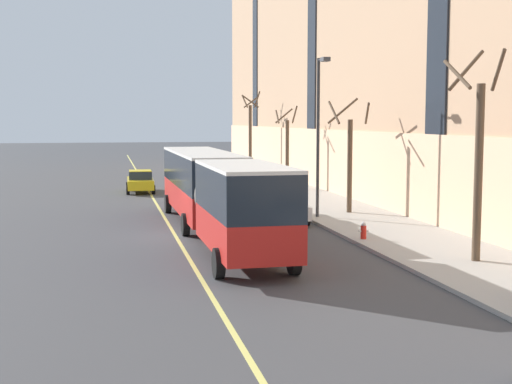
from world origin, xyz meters
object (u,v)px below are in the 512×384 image
(parked_car_white_1, at_px, (283,206))
(street_tree_far_uptown, at_px, (287,148))
(street_lamp, at_px, (319,122))
(taxi_cab, at_px, (140,181))
(street_tree_mid_block, at_px, (349,155))
(street_tree_near_corner, at_px, (477,157))
(parked_car_navy_0, at_px, (207,168))
(parked_car_silver_2, at_px, (235,181))
(street_tree_far_downtown, at_px, (250,133))
(fire_hydrant, at_px, (364,231))
(city_bus, at_px, (214,189))

(parked_car_white_1, distance_m, street_tree_far_uptown, 15.89)
(street_lamp, bearing_deg, taxi_cab, 117.53)
(street_tree_mid_block, distance_m, street_lamp, 3.16)
(street_tree_near_corner, distance_m, street_tree_far_uptown, 26.81)
(parked_car_white_1, height_order, street_lamp, street_lamp)
(parked_car_navy_0, distance_m, street_tree_mid_block, 27.47)
(street_tree_far_uptown, height_order, street_lamp, street_lamp)
(street_tree_far_uptown, relative_size, street_lamp, 0.74)
(parked_car_silver_2, height_order, street_tree_mid_block, street_tree_mid_block)
(street_tree_near_corner, distance_m, street_tree_far_downtown, 40.15)
(parked_car_silver_2, xyz_separation_m, fire_hydrant, (1.57, -21.55, -0.29))
(taxi_cab, bearing_deg, city_bus, -83.21)
(parked_car_silver_2, bearing_deg, street_lamp, -83.56)
(parked_car_silver_2, height_order, street_lamp, street_lamp)
(city_bus, xyz_separation_m, parked_car_navy_0, (4.16, 32.35, -1.28))
(street_tree_far_downtown, distance_m, street_lamp, 28.38)
(street_tree_far_downtown, bearing_deg, street_tree_near_corner, -90.07)
(street_lamp, distance_m, fire_hydrant, 8.10)
(city_bus, distance_m, street_tree_far_uptown, 20.34)
(parked_car_white_1, bearing_deg, street_tree_mid_block, 23.83)
(street_tree_mid_block, bearing_deg, street_lamp, -144.37)
(street_tree_far_downtown, distance_m, fire_hydrant, 35.27)
(street_tree_near_corner, xyz_separation_m, fire_hydrant, (-2.22, 5.11, -3.31))
(taxi_cab, bearing_deg, parked_car_white_1, -68.56)
(taxi_cab, xyz_separation_m, street_tree_mid_block, (10.37, -14.24, 2.43))
(parked_car_navy_0, xyz_separation_m, street_tree_far_downtown, (3.91, -0.35, 3.09))
(parked_car_silver_2, bearing_deg, city_bus, -102.87)
(parked_car_navy_0, relative_size, fire_hydrant, 6.54)
(street_tree_far_uptown, bearing_deg, parked_car_white_1, -104.99)
(city_bus, height_order, street_tree_far_downtown, street_tree_far_downtown)
(city_bus, distance_m, parked_car_silver_2, 19.03)
(street_tree_far_uptown, relative_size, street_tree_far_downtown, 0.79)
(parked_car_silver_2, height_order, fire_hydrant, parked_car_silver_2)
(street_lamp, relative_size, fire_hydrant, 11.11)
(taxi_cab, relative_size, street_tree_near_corner, 0.62)
(street_tree_far_uptown, height_order, fire_hydrant, street_tree_far_uptown)
(parked_car_white_1, xyz_separation_m, street_lamp, (1.93, 0.26, 4.17))
(taxi_cab, bearing_deg, street_tree_mid_block, -53.94)
(street_tree_far_uptown, bearing_deg, street_tree_near_corner, -90.04)
(parked_car_white_1, bearing_deg, parked_car_navy_0, 89.63)
(street_tree_near_corner, height_order, street_lamp, street_lamp)
(taxi_cab, relative_size, street_lamp, 0.57)
(parked_car_navy_0, distance_m, street_tree_far_downtown, 5.00)
(parked_car_silver_2, height_order, street_tree_far_downtown, street_tree_far_downtown)
(street_tree_mid_block, bearing_deg, parked_car_silver_2, 106.06)
(street_tree_mid_block, height_order, fire_hydrant, street_tree_mid_block)
(parked_car_silver_2, xyz_separation_m, street_tree_mid_block, (3.81, -13.25, 2.43))
(taxi_cab, height_order, street_lamp, street_lamp)
(city_bus, bearing_deg, street_tree_far_uptown, 66.69)
(street_tree_far_uptown, bearing_deg, city_bus, -113.31)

